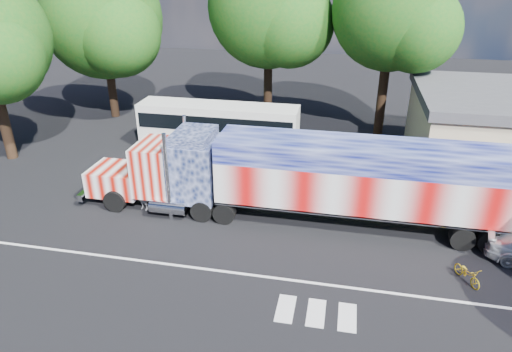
% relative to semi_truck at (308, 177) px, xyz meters
% --- Properties ---
extents(ground, '(100.00, 100.00, 0.00)m').
position_rel_semi_truck_xyz_m(ground, '(-2.84, -2.22, -2.48)').
color(ground, black).
extents(lane_markings, '(30.00, 2.67, 0.01)m').
position_rel_semi_truck_xyz_m(lane_markings, '(-1.13, -5.99, -2.48)').
color(lane_markings, silver).
rests_on(lane_markings, ground).
extents(semi_truck, '(22.64, 3.58, 4.83)m').
position_rel_semi_truck_xyz_m(semi_truck, '(0.00, 0.00, 0.00)').
color(semi_truck, black).
rests_on(semi_truck, ground).
extents(coach_bus, '(11.35, 2.64, 3.30)m').
position_rel_semi_truck_xyz_m(coach_bus, '(-7.19, 8.67, -0.77)').
color(coach_bus, silver).
rests_on(coach_bus, ground).
extents(woman, '(0.69, 0.54, 1.69)m').
position_rel_semi_truck_xyz_m(woman, '(-8.80, -0.72, -1.64)').
color(woman, slate).
rests_on(woman, ground).
extents(bicycle, '(1.22, 1.63, 0.82)m').
position_rel_semi_truck_xyz_m(bicycle, '(7.27, -3.79, -2.07)').
color(bicycle, gold).
rests_on(bicycle, ground).
extents(tree_ne_a, '(8.83, 8.41, 13.46)m').
position_rel_semi_truck_xyz_m(tree_ne_a, '(4.31, 13.93, 6.70)').
color(tree_ne_a, black).
rests_on(tree_ne_a, ground).
extents(tree_n_mid, '(9.98, 9.51, 13.90)m').
position_rel_semi_truck_xyz_m(tree_n_mid, '(-4.83, 16.09, 6.61)').
color(tree_n_mid, black).
rests_on(tree_n_mid, ground).
extents(tree_nw_a, '(10.09, 9.61, 12.99)m').
position_rel_semi_truck_xyz_m(tree_nw_a, '(-18.09, 14.23, 5.65)').
color(tree_nw_a, black).
rests_on(tree_nw_a, ground).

